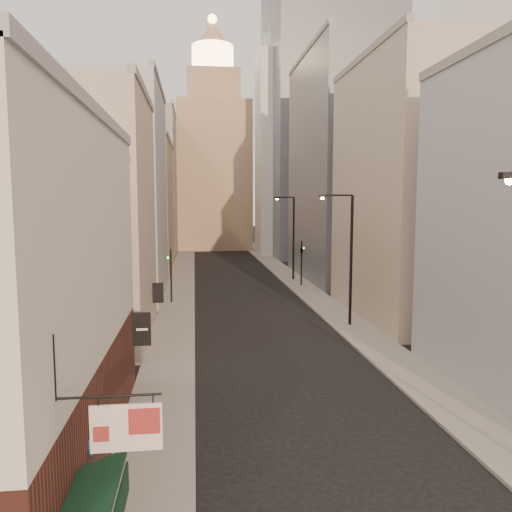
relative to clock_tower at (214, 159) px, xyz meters
The scene contains 16 objects.
sidewalk_left 41.32m from the clock_tower, 98.46° to the right, with size 3.00×140.00×0.15m, color gray.
sidewalk_right 41.64m from the clock_tower, 78.54° to the right, with size 3.00×140.00×0.15m, color gray.
near_building_left 84.40m from the clock_tower, 96.86° to the right, with size 8.30×23.04×12.30m.
left_bldg_beige 67.60m from the clock_tower, 99.46° to the right, with size 8.00×12.00×16.00m, color tan.
left_bldg_grey 51.76m from the clock_tower, 102.41° to the right, with size 8.00×16.00×20.00m, color #929397.
left_bldg_tan 35.05m from the clock_tower, 108.97° to the right, with size 8.00×18.00×17.00m, color #9F8468.
left_bldg_wingrid 17.23m from the clock_tower, 132.51° to the right, with size 8.00×20.00×24.00m, color gray.
right_bldg_beige 63.81m from the clock_tower, 78.16° to the right, with size 8.00×16.00×20.00m, color tan.
right_bldg_wingrid 44.21m from the clock_tower, 72.80° to the right, with size 8.00×20.00×26.00m, color gray.
highrise 24.93m from the clock_tower, 36.38° to the right, with size 21.00×23.00×51.20m.
clock_tower is the anchor object (origin of this frame).
white_tower 17.83m from the clock_tower, 51.84° to the right, with size 8.00×8.00×41.50m.
streetlamp_mid 66.37m from the clock_tower, 83.69° to the right, with size 2.50×0.83×9.73m.
streetlamp_far 45.32m from the clock_tower, 80.41° to the right, with size 2.50×0.91×9.79m.
traffic_light_left 57.00m from the clock_tower, 96.33° to the right, with size 0.54×0.42×5.00m.
traffic_light_right 49.78m from the clock_tower, 80.87° to the right, with size 0.62×0.57×5.00m.
Camera 1 is at (-4.92, -7.98, 9.20)m, focal length 35.00 mm.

